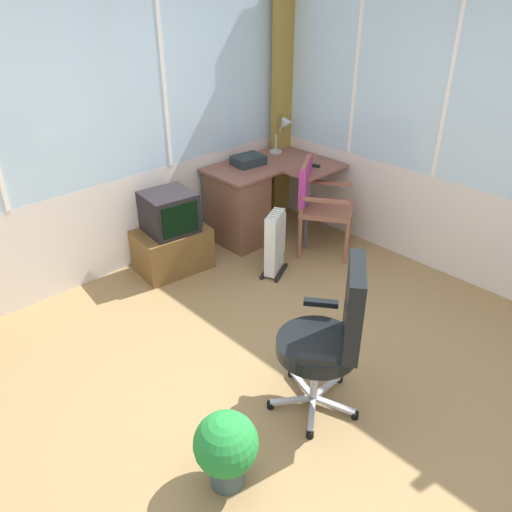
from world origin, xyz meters
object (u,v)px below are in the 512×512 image
paper_tray (248,160)px  wooden_armchair (315,195)px  desk (242,204)px  tv_on_stand (172,236)px  office_chair (332,332)px  space_heater (275,242)px  desk_lamp (285,129)px  potted_plant (226,447)px  tv_remote (312,165)px

paper_tray → wooden_armchair: size_ratio=0.33×
desk → wooden_armchair: 0.74m
wooden_armchair → tv_on_stand: 1.39m
office_chair → wooden_armchair: bearing=43.6°
desk → space_heater: desk is taller
paper_tray → desk_lamp: bearing=2.8°
wooden_armchair → potted_plant: size_ratio=1.91×
paper_tray → wooden_armchair: 0.76m
space_heater → desk: bearing=73.3°
tv_on_stand → potted_plant: size_ratio=1.60×
wooden_armchair → potted_plant: bearing=-148.5°
tv_remote → potted_plant: bearing=-168.3°
paper_tray → space_heater: bearing=-116.2°
desk → tv_remote: bearing=-33.8°
paper_tray → tv_on_stand: (-1.01, -0.06, -0.46)m
office_chair → space_heater: 1.69m
potted_plant → tv_remote: bearing=33.0°
paper_tray → potted_plant: bearing=-135.0°
desk → space_heater: bearing=-106.7°
desk → desk_lamp: desk_lamp is taller
wooden_armchair → potted_plant: 2.76m
office_chair → space_heater: size_ratio=1.74×
desk → office_chair: office_chair is taller
desk_lamp → office_chair: 2.87m
desk_lamp → office_chair: (-1.84, -2.16, -0.41)m
paper_tray → potted_plant: (-2.13, -2.13, -0.52)m
desk_lamp → potted_plant: (-2.67, -2.15, -0.72)m
space_heater → tv_on_stand: bearing=132.7°
tv_remote → office_chair: office_chair is taller
desk → space_heater: (-0.20, -0.68, -0.10)m
tv_remote → wooden_armchair: wooden_armchair is taller
wooden_armchair → tv_on_stand: bearing=152.4°
desk → desk_lamp: (0.71, 0.10, 0.59)m
wooden_armchair → tv_on_stand: wooden_armchair is taller
paper_tray → tv_on_stand: bearing=-176.5°
desk → potted_plant: (-1.97, -2.05, -0.13)m
tv_on_stand → desk_lamp: bearing=3.2°
tv_on_stand → potted_plant: bearing=-118.5°
office_chair → space_heater: (0.93, 1.38, -0.28)m
desk → wooden_armchair: wooden_armchair is taller
desk → paper_tray: bearing=24.5°
wooden_armchair → office_chair: bearing=-136.4°
desk → wooden_armchair: (0.38, -0.62, 0.17)m
paper_tray → space_heater: size_ratio=0.50×
tv_remote → potted_plant: tv_remote is taller
tv_remote → tv_on_stand: (-1.43, 0.41, -0.43)m
desk_lamp → space_heater: (-0.91, -0.78, -0.69)m
wooden_armchair → tv_remote: bearing=46.8°
wooden_armchair → office_chair: size_ratio=0.87×
desk_lamp → tv_on_stand: bearing=-176.8°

